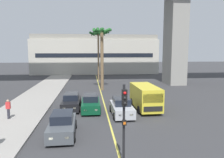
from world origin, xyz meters
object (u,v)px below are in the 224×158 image
object	(u,v)px
car_queue_fourth	(91,103)
car_queue_second	(122,107)
delivery_van	(145,97)
pedestrian_mid_block	(8,109)
traffic_light_median_near	(124,116)
palm_tree_near_median	(98,39)
car_queue_front	(71,102)
car_queue_third	(62,125)
palm_tree_mid_median	(102,42)

from	to	relation	value
car_queue_fourth	car_queue_second	bearing A→B (deg)	-32.89
car_queue_fourth	delivery_van	size ratio (longest dim) A/B	0.78
car_queue_second	pedestrian_mid_block	xyz separation A→B (m)	(-9.55, -0.48, 0.28)
traffic_light_median_near	palm_tree_near_median	distance (m)	32.44
car_queue_front	pedestrian_mid_block	size ratio (longest dim) A/B	2.54
car_queue_second	car_queue_fourth	xyz separation A→B (m)	(-2.74, 1.77, 0.00)
car_queue_fourth	delivery_van	bearing A→B (deg)	-0.27
car_queue_front	traffic_light_median_near	world-z (taller)	traffic_light_median_near
car_queue_fourth	palm_tree_near_median	xyz separation A→B (m)	(1.68, 21.27, 7.21)
car_queue_second	palm_tree_near_median	distance (m)	24.16
pedestrian_mid_block	car_queue_second	bearing A→B (deg)	2.88
delivery_van	pedestrian_mid_block	size ratio (longest dim) A/B	3.26
car_queue_fourth	car_queue_third	bearing A→B (deg)	-108.38
car_queue_second	palm_tree_mid_median	distance (m)	14.30
car_queue_front	palm_tree_near_median	world-z (taller)	palm_tree_near_median
car_queue_third	palm_tree_mid_median	bearing A→B (deg)	77.60
car_queue_front	delivery_van	xyz separation A→B (m)	(7.25, -0.85, 0.57)
traffic_light_median_near	pedestrian_mid_block	size ratio (longest dim) A/B	2.59
car_queue_fourth	traffic_light_median_near	bearing A→B (deg)	-82.02
car_queue_third	pedestrian_mid_block	xyz separation A→B (m)	(-4.82, 3.70, 0.28)
car_queue_front	pedestrian_mid_block	xyz separation A→B (m)	(-4.90, -3.08, 0.28)
car_queue_second	car_queue_third	distance (m)	6.31
car_queue_second	palm_tree_mid_median	size ratio (longest dim) A/B	0.46
car_queue_third	delivery_van	distance (m)	9.44
traffic_light_median_near	pedestrian_mid_block	world-z (taller)	traffic_light_median_near
car_queue_front	palm_tree_near_median	xyz separation A→B (m)	(3.58, 20.44, 7.21)
car_queue_front	traffic_light_median_near	xyz separation A→B (m)	(3.41, -11.58, 1.99)
car_queue_third	palm_tree_near_median	size ratio (longest dim) A/B	0.44
traffic_light_median_near	palm_tree_near_median	size ratio (longest dim) A/B	0.44
palm_tree_near_median	car_queue_third	bearing A→B (deg)	-97.66
car_queue_fourth	palm_tree_mid_median	size ratio (longest dim) A/B	0.45
car_queue_fourth	traffic_light_median_near	size ratio (longest dim) A/B	0.98
palm_tree_mid_median	pedestrian_mid_block	world-z (taller)	palm_tree_mid_median
car_queue_second	delivery_van	bearing A→B (deg)	33.86
car_queue_front	car_queue_second	xyz separation A→B (m)	(4.64, -2.60, 0.00)
traffic_light_median_near	car_queue_fourth	bearing A→B (deg)	97.98
delivery_van	traffic_light_median_near	size ratio (longest dim) A/B	1.26
car_queue_front	palm_tree_near_median	size ratio (longest dim) A/B	0.44
pedestrian_mid_block	car_queue_fourth	bearing A→B (deg)	18.34
car_queue_front	car_queue_second	distance (m)	5.32
car_queue_front	pedestrian_mid_block	distance (m)	5.80
delivery_van	traffic_light_median_near	xyz separation A→B (m)	(-3.84, -10.73, 1.43)
car_queue_third	palm_tree_near_median	distance (m)	28.40
car_queue_second	pedestrian_mid_block	world-z (taller)	pedestrian_mid_block
traffic_light_median_near	palm_tree_mid_median	world-z (taller)	palm_tree_mid_median
car_queue_third	pedestrian_mid_block	distance (m)	6.09
palm_tree_mid_median	pedestrian_mid_block	bearing A→B (deg)	-122.77
pedestrian_mid_block	car_queue_third	bearing A→B (deg)	-37.48
traffic_light_median_near	palm_tree_near_median	bearing A→B (deg)	89.69
car_queue_second	car_queue_fourth	distance (m)	3.27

